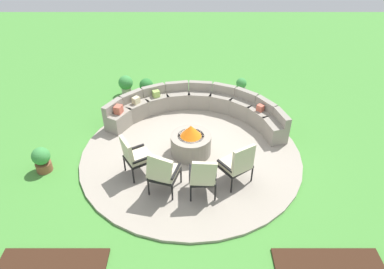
% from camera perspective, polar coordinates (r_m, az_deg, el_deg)
% --- Properties ---
extents(ground_plane, '(24.00, 24.00, 0.00)m').
position_cam_1_polar(ground_plane, '(8.47, -0.01, -3.27)').
color(ground_plane, '#478C38').
extents(patio_circle, '(5.27, 5.27, 0.06)m').
position_cam_1_polar(patio_circle, '(8.45, -0.01, -3.11)').
color(patio_circle, '#9E9384').
rests_on(patio_circle, ground_plane).
extents(fire_pit, '(0.96, 0.96, 0.78)m').
position_cam_1_polar(fire_pit, '(8.25, -0.01, -1.27)').
color(fire_pit, gray).
rests_on(fire_pit, patio_circle).
extents(curved_stone_bench, '(4.69, 2.22, 0.73)m').
position_cam_1_polar(curved_stone_bench, '(9.60, 1.09, 4.43)').
color(curved_stone_bench, gray).
rests_on(curved_stone_bench, patio_circle).
extents(lounge_chair_front_left, '(0.76, 0.75, 1.02)m').
position_cam_1_polar(lounge_chair_front_left, '(7.60, -9.18, -3.33)').
color(lounge_chair_front_left, black).
rests_on(lounge_chair_front_left, patio_circle).
extents(lounge_chair_front_right, '(0.72, 0.74, 1.09)m').
position_cam_1_polar(lounge_chair_front_right, '(7.09, -4.66, -6.07)').
color(lounge_chair_front_right, black).
rests_on(lounge_chair_front_right, patio_circle).
extents(lounge_chair_back_left, '(0.56, 0.59, 1.01)m').
position_cam_1_polar(lounge_chair_back_left, '(7.01, 1.92, -6.68)').
color(lounge_chair_back_left, black).
rests_on(lounge_chair_back_left, patio_circle).
extents(lounge_chair_back_right, '(0.82, 0.82, 1.03)m').
position_cam_1_polar(lounge_chair_back_right, '(7.35, 7.67, -4.67)').
color(lounge_chair_back_right, black).
rests_on(lounge_chair_back_right, patio_circle).
extents(potted_plant_0, '(0.41, 0.41, 0.61)m').
position_cam_1_polar(potted_plant_0, '(8.52, -23.24, -3.68)').
color(potted_plant_0, brown).
rests_on(potted_plant_0, ground_plane).
extents(potted_plant_1, '(0.41, 0.41, 0.68)m').
position_cam_1_polar(potted_plant_1, '(10.66, -7.26, 7.51)').
color(potted_plant_1, brown).
rests_on(potted_plant_1, ground_plane).
extents(potted_plant_2, '(0.44, 0.44, 0.63)m').
position_cam_1_polar(potted_plant_2, '(11.03, -10.60, 8.10)').
color(potted_plant_2, '#A89E8E').
rests_on(potted_plant_2, ground_plane).
extents(potted_plant_3, '(0.31, 0.31, 0.64)m').
position_cam_1_polar(potted_plant_3, '(10.78, 8.24, 7.68)').
color(potted_plant_3, '#605B56').
rests_on(potted_plant_3, ground_plane).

